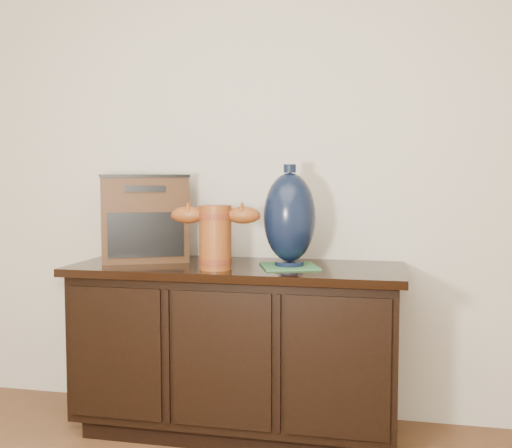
% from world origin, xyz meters
% --- Properties ---
extents(sideboard, '(1.46, 0.56, 0.75)m').
position_xyz_m(sideboard, '(0.00, 2.23, 0.39)').
color(sideboard, black).
rests_on(sideboard, ground).
extents(terracotta_vessel, '(0.38, 0.15, 0.27)m').
position_xyz_m(terracotta_vessel, '(-0.06, 2.08, 0.91)').
color(terracotta_vessel, brown).
rests_on(terracotta_vessel, sideboard).
extents(tv_radio, '(0.49, 0.45, 0.40)m').
position_xyz_m(tv_radio, '(-0.46, 2.31, 0.96)').
color(tv_radio, '#3A200E').
rests_on(tv_radio, sideboard).
extents(green_mat, '(0.30, 0.30, 0.01)m').
position_xyz_m(green_mat, '(0.24, 2.21, 0.76)').
color(green_mat, '#2F683A').
rests_on(green_mat, sideboard).
extents(lamp_base, '(0.29, 0.29, 0.44)m').
position_xyz_m(lamp_base, '(0.24, 2.21, 0.97)').
color(lamp_base, black).
rests_on(lamp_base, green_mat).
extents(spray_can, '(0.06, 0.06, 0.19)m').
position_xyz_m(spray_can, '(-0.15, 2.38, 0.85)').
color(spray_can, '#52140E').
rests_on(spray_can, sideboard).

